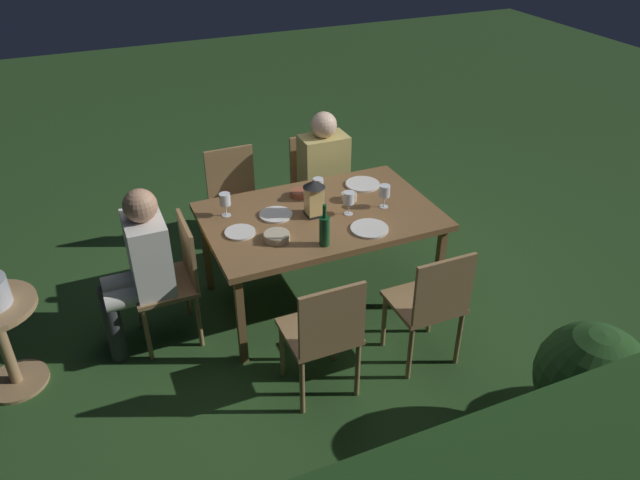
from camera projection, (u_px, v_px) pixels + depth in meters
ground_plane at (320, 297)px, 4.63m from camera, size 16.00×16.00×0.00m
dining_table at (320, 220)px, 4.28m from camera, size 1.61×1.03×0.73m
chair_head_far at (174, 276)px, 4.03m from camera, size 0.40×0.42×0.87m
person_in_cream at (140, 264)px, 3.88m from camera, size 0.48×0.38×1.15m
chair_side_left_a at (317, 182)px, 5.20m from camera, size 0.42×0.40×0.87m
person_in_mustard at (327, 175)px, 4.97m from camera, size 0.38×0.47×1.15m
chair_side_right_b at (324, 332)px, 3.55m from camera, size 0.42×0.40×0.87m
chair_side_left_b at (236, 197)px, 4.96m from camera, size 0.42×0.40×0.87m
chair_side_right_a at (431, 302)px, 3.79m from camera, size 0.42×0.40×0.87m
lantern_centerpiece at (314, 196)px, 4.15m from camera, size 0.15×0.15×0.27m
green_bottle_on_table at (324, 230)px, 3.85m from camera, size 0.07×0.07×0.29m
wine_glass_a at (318, 185)px, 4.36m from camera, size 0.08×0.08×0.17m
wine_glass_b at (225, 200)px, 4.16m from camera, size 0.08×0.08×0.17m
wine_glass_c at (385, 192)px, 4.27m from camera, size 0.08×0.08×0.17m
wine_glass_d at (349, 199)px, 4.18m from camera, size 0.08×0.08×0.17m
plate_a at (240, 232)px, 4.02m from camera, size 0.20×0.20×0.01m
plate_b at (363, 184)px, 4.61m from camera, size 0.26×0.26×0.01m
plate_c at (369, 229)px, 4.06m from camera, size 0.25×0.25×0.01m
plate_d at (276, 215)px, 4.22m from camera, size 0.23×0.23×0.01m
bowl_olives at (349, 197)px, 4.40m from camera, size 0.11×0.11×0.06m
bowl_bread at (299, 193)px, 4.46m from camera, size 0.13×0.13×0.05m
bowl_salad at (277, 236)px, 3.94m from camera, size 0.17×0.17×0.05m
side_table at (0, 333)px, 3.65m from camera, size 0.52×0.52×0.63m
potted_plant_corner at (589, 384)px, 3.21m from camera, size 0.59×0.59×0.82m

